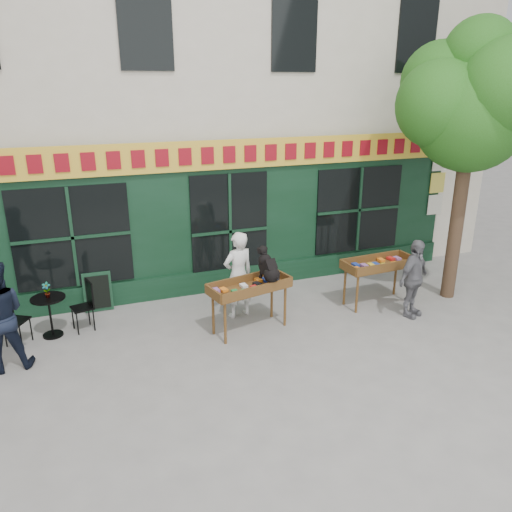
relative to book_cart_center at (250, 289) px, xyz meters
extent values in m
plane|color=slate|center=(0.27, -0.31, -0.82)|extent=(80.00, 80.00, 0.00)
cube|color=beige|center=(0.27, 5.69, 4.18)|extent=(14.00, 7.00, 10.00)
cube|color=black|center=(0.27, 2.11, 0.78)|extent=(11.00, 0.16, 3.20)
cube|color=gold|center=(0.27, 1.99, 2.18)|extent=(11.00, 0.06, 0.60)
cube|color=maroon|center=(0.27, 1.95, 2.18)|extent=(9.60, 0.03, 0.34)
cube|color=black|center=(0.27, 2.01, -0.57)|extent=(11.00, 0.10, 0.50)
cube|color=black|center=(0.27, 2.01, 0.53)|extent=(1.70, 0.05, 2.50)
cube|color=black|center=(-2.93, 2.01, 0.73)|extent=(2.20, 0.05, 2.00)
cube|color=black|center=(3.47, 2.01, 0.73)|extent=(2.20, 0.05, 2.00)
cube|color=silver|center=(5.67, 1.99, 0.68)|extent=(0.42, 0.02, 0.50)
cube|color=#E5D14C|center=(5.67, 1.99, 1.23)|extent=(0.42, 0.02, 0.50)
cube|color=silver|center=(5.67, 1.99, 1.78)|extent=(0.42, 0.02, 0.50)
cylinder|color=#382619|center=(4.57, -0.01, 0.98)|extent=(0.28, 0.28, 3.60)
sphere|color=#215012|center=(4.57, -0.01, 2.98)|extent=(2.20, 2.20, 2.20)
sphere|color=#215012|center=(5.27, 0.29, 3.28)|extent=(1.80, 1.80, 1.80)
sphere|color=#215012|center=(3.97, 0.19, 3.18)|extent=(1.70, 1.70, 1.70)
sphere|color=#215012|center=(4.77, -0.61, 3.48)|extent=(1.80, 1.80, 1.80)
sphere|color=#215012|center=(4.27, 0.59, 3.58)|extent=(1.60, 1.60, 1.60)
sphere|color=#215012|center=(4.67, 0.09, 4.08)|extent=(1.40, 1.40, 1.40)
cylinder|color=brown|center=(-0.59, -0.36, -0.42)|extent=(0.05, 0.05, 0.80)
cylinder|color=brown|center=(0.68, -0.07, -0.42)|extent=(0.05, 0.05, 0.80)
cylinder|color=brown|center=(-0.68, 0.07, -0.42)|extent=(0.05, 0.05, 0.80)
cylinder|color=brown|center=(0.59, 0.36, -0.42)|extent=(0.05, 0.05, 0.80)
cube|color=brown|center=(0.00, 0.00, 0.00)|extent=(1.59, 0.89, 0.05)
cube|color=brown|center=(0.06, -0.28, 0.08)|extent=(1.47, 0.37, 0.18)
cube|color=brown|center=(-0.06, 0.28, 0.08)|extent=(1.47, 0.37, 0.18)
cube|color=brown|center=(0.00, 0.00, 0.06)|extent=(1.36, 0.67, 0.06)
imported|color=silver|center=(0.00, 0.65, 0.04)|extent=(0.71, 0.54, 1.73)
cylinder|color=brown|center=(2.25, -0.06, -0.42)|extent=(0.05, 0.05, 0.80)
cylinder|color=brown|center=(3.55, 0.02, -0.42)|extent=(0.05, 0.05, 0.80)
cylinder|color=brown|center=(2.23, 0.38, -0.42)|extent=(0.05, 0.05, 0.80)
cylinder|color=brown|center=(3.53, 0.46, -0.42)|extent=(0.05, 0.05, 0.80)
cube|color=brown|center=(2.89, 0.20, 0.00)|extent=(1.53, 0.67, 0.05)
cube|color=brown|center=(2.91, -0.09, 0.08)|extent=(1.50, 0.13, 0.18)
cube|color=brown|center=(2.87, 0.49, 0.08)|extent=(1.50, 0.13, 0.18)
cube|color=brown|center=(2.89, 0.20, 0.06)|extent=(1.32, 0.48, 0.06)
imported|color=slate|center=(3.19, -0.55, -0.04)|extent=(1.00, 0.72, 1.57)
cylinder|color=black|center=(-3.46, 1.03, -0.80)|extent=(0.36, 0.36, 0.03)
cylinder|color=black|center=(-3.46, 1.03, -0.44)|extent=(0.04, 0.04, 0.72)
cylinder|color=black|center=(-3.46, 1.03, -0.07)|extent=(0.60, 0.60, 0.03)
cube|color=black|center=(-4.01, 0.93, -0.37)|extent=(0.49, 0.49, 0.03)
cube|color=black|center=(-4.16, 1.02, -0.12)|extent=(0.21, 0.33, 0.50)
cylinder|color=black|center=(-3.96, 0.73, -0.60)|extent=(0.02, 0.02, 0.44)
cylinder|color=black|center=(-3.81, 0.98, -0.60)|extent=(0.02, 0.02, 0.44)
cylinder|color=black|center=(-4.22, 0.88, -0.60)|extent=(0.02, 0.02, 0.44)
cylinder|color=black|center=(-4.07, 1.14, -0.60)|extent=(0.02, 0.02, 0.44)
cube|color=black|center=(-2.91, 1.08, -0.37)|extent=(0.44, 0.44, 0.03)
cube|color=black|center=(-2.75, 1.12, -0.12)|extent=(0.12, 0.36, 0.50)
cylinder|color=black|center=(-3.10, 1.19, -0.60)|extent=(0.02, 0.02, 0.44)
cylinder|color=black|center=(-3.02, 0.90, -0.60)|extent=(0.02, 0.02, 0.44)
cylinder|color=black|center=(-2.81, 1.26, -0.60)|extent=(0.02, 0.02, 0.44)
cylinder|color=black|center=(-2.73, 0.97, -0.60)|extent=(0.02, 0.02, 0.44)
imported|color=gray|center=(-3.46, 1.03, 0.09)|extent=(0.17, 0.14, 0.29)
cube|color=black|center=(-2.58, 1.89, -0.42)|extent=(0.56, 0.20, 0.79)
cube|color=black|center=(-2.58, 1.87, -0.42)|extent=(0.46, 0.18, 0.65)
camera|label=1|loc=(-2.83, -7.92, 3.55)|focal=35.00mm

